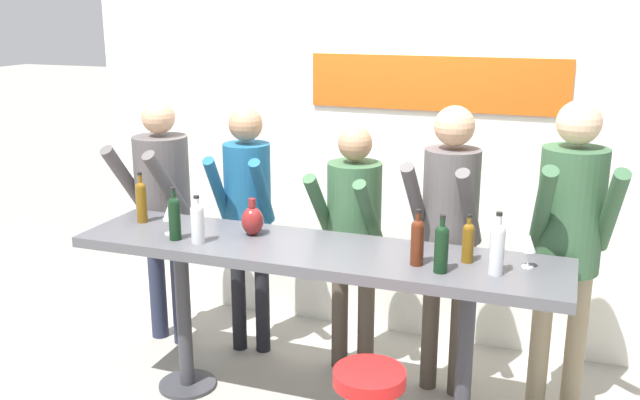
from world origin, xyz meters
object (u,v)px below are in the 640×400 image
at_px(wine_glass_0, 169,214).
at_px(wine_bottle_6, 141,200).
at_px(wine_bottle_3, 174,216).
at_px(person_center_left, 353,224).
at_px(wine_bottle_0, 468,241).
at_px(wine_bottle_2, 197,221).
at_px(wine_glass_1, 529,244).
at_px(person_center_right, 569,225).
at_px(person_left, 247,202).
at_px(wine_bottle_4, 441,246).
at_px(decorative_vase, 252,220).
at_px(wine_bottle_5, 497,246).
at_px(person_far_left, 162,196).
at_px(person_center, 449,219).
at_px(tasting_table, 314,271).
at_px(wine_bottle_1, 417,240).

bearing_deg(wine_glass_0, wine_bottle_6, 151.97).
bearing_deg(wine_bottle_3, wine_bottle_6, 148.58).
xyz_separation_m(person_center_left, wine_bottle_0, (0.78, -0.51, 0.14)).
relative_size(wine_bottle_2, wine_glass_1, 1.57).
bearing_deg(person_center_right, wine_glass_0, -174.83).
height_order(person_left, wine_glass_1, person_left).
distance_m(person_left, wine_glass_1, 1.91).
relative_size(wine_bottle_4, decorative_vase, 1.37).
bearing_deg(wine_bottle_5, wine_glass_1, 46.56).
bearing_deg(person_far_left, person_left, 13.11).
bearing_deg(wine_bottle_6, decorative_vase, 0.28).
xyz_separation_m(person_center, wine_bottle_0, (0.18, -0.44, 0.03)).
bearing_deg(wine_bottle_2, person_left, 93.56).
bearing_deg(decorative_vase, wine_bottle_4, -11.08).
height_order(person_center_left, wine_glass_0, person_center_left).
height_order(person_center, person_center_right, person_center_right).
bearing_deg(wine_glass_1, person_far_left, 169.57).
distance_m(person_center_left, decorative_vase, 0.68).
xyz_separation_m(tasting_table, wine_bottle_3, (-0.80, -0.14, 0.28)).
height_order(person_far_left, decorative_vase, person_far_left).
height_order(wine_bottle_2, wine_glass_0, wine_bottle_2).
height_order(person_center, wine_bottle_1, person_center).
height_order(person_center_right, wine_bottle_2, person_center_right).
distance_m(tasting_table, person_far_left, 1.43).
xyz_separation_m(person_far_left, wine_glass_0, (0.43, -0.60, 0.09)).
bearing_deg(wine_glass_0, wine_glass_1, 4.26).
xyz_separation_m(person_far_left, wine_glass_1, (2.45, -0.45, 0.09)).
height_order(wine_bottle_3, wine_bottle_4, wine_bottle_3).
distance_m(wine_bottle_1, wine_bottle_2, 1.25).
xyz_separation_m(tasting_table, person_left, (-0.69, 0.59, 0.18)).
relative_size(tasting_table, wine_bottle_6, 8.74).
relative_size(wine_bottle_6, wine_glass_1, 1.80).
distance_m(person_left, wine_bottle_3, 0.75).
bearing_deg(person_center, tasting_table, -135.23).
xyz_separation_m(wine_bottle_6, wine_glass_1, (2.31, -0.00, -0.02)).
relative_size(wine_bottle_4, wine_bottle_6, 0.95).
relative_size(wine_bottle_1, decorative_vase, 1.36).
bearing_deg(person_center_right, wine_bottle_4, -142.03).
relative_size(tasting_table, wine_bottle_0, 10.72).
bearing_deg(wine_bottle_0, wine_bottle_3, -173.09).
bearing_deg(wine_bottle_3, wine_bottle_5, 2.33).
xyz_separation_m(wine_bottle_6, decorative_vase, (0.75, 0.00, -0.05)).
xyz_separation_m(wine_bottle_0, wine_bottle_1, (-0.24, -0.13, 0.02)).
bearing_deg(wine_bottle_2, person_center_left, 45.34).
relative_size(wine_bottle_0, wine_bottle_1, 0.87).
bearing_deg(wine_bottle_0, wine_bottle_1, -151.62).
relative_size(wine_bottle_1, wine_bottle_2, 1.08).
height_order(person_left, wine_glass_0, person_left).
bearing_deg(wine_bottle_4, wine_glass_1, 28.29).
xyz_separation_m(tasting_table, wine_bottle_2, (-0.65, -0.15, 0.27)).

